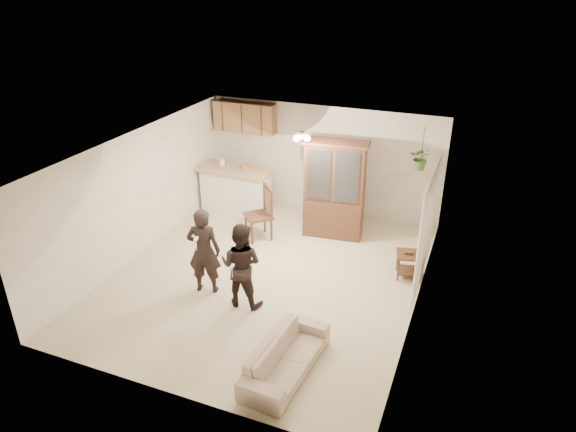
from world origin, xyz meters
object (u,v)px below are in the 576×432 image
at_px(sofa, 286,350).
at_px(chair_hutch_left, 258,224).
at_px(adult, 203,246).
at_px(chair_bar, 220,192).
at_px(chair_hutch_right, 323,221).
at_px(side_table, 408,265).
at_px(china_hutch, 334,190).
at_px(child, 241,269).

distance_m(sofa, chair_hutch_left, 4.10).
bearing_deg(adult, chair_bar, -79.82).
relative_size(chair_hutch_left, chair_hutch_right, 1.22).
height_order(sofa, side_table, sofa).
relative_size(china_hutch, chair_hutch_right, 2.19).
bearing_deg(chair_hutch_right, china_hutch, 145.81).
xyz_separation_m(adult, chair_hutch_left, (0.04, 2.15, -0.57)).
relative_size(sofa, child, 1.39).
relative_size(chair_bar, chair_hutch_right, 0.95).
height_order(sofa, chair_bar, chair_bar).
height_order(child, chair_hutch_right, child).
bearing_deg(china_hutch, child, -108.88).
relative_size(adult, child, 1.33).
relative_size(chair_bar, chair_hutch_left, 0.78).
height_order(side_table, chair_hutch_right, chair_hutch_right).
bearing_deg(china_hutch, sofa, -87.61).
distance_m(adult, side_table, 3.79).
bearing_deg(child, chair_hutch_left, -75.29).
bearing_deg(chair_hutch_left, chair_bar, -173.07).
bearing_deg(child, chair_bar, -59.82).
bearing_deg(chair_hutch_right, side_table, 117.22).
bearing_deg(side_table, sofa, -110.38).
distance_m(chair_bar, chair_hutch_left, 2.18).
relative_size(side_table, chair_hutch_right, 0.56).
xyz_separation_m(sofa, side_table, (1.18, 3.18, -0.11)).
distance_m(child, china_hutch, 3.12).
bearing_deg(child, sofa, 132.84).
bearing_deg(china_hutch, adult, -122.82).
bearing_deg(chair_hutch_left, child, -25.54).
xyz_separation_m(china_hutch, chair_hutch_left, (-1.43, -0.75, -0.71)).
distance_m(china_hutch, chair_bar, 3.27).
bearing_deg(sofa, adult, 60.72).
relative_size(sofa, chair_hutch_right, 1.94).
relative_size(sofa, adult, 1.04).
bearing_deg(side_table, adult, -151.41).
xyz_separation_m(sofa, chair_hutch_left, (-2.05, 3.55, -0.03)).
bearing_deg(chair_hutch_right, child, 47.09).
bearing_deg(chair_hutch_left, chair_hutch_right, 78.36).
xyz_separation_m(side_table, chair_hutch_left, (-3.24, 0.37, 0.08)).
bearing_deg(side_table, china_hutch, 148.33).
relative_size(china_hutch, side_table, 3.89).
height_order(sofa, chair_hutch_left, chair_hutch_left).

